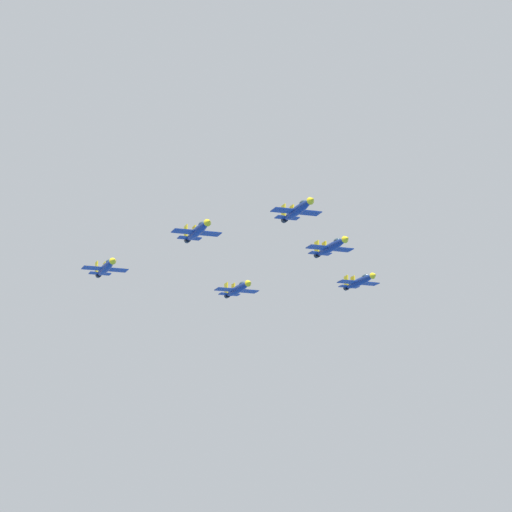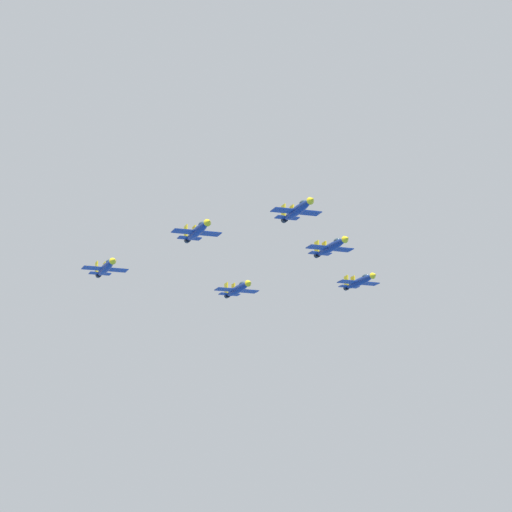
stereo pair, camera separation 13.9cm
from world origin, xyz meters
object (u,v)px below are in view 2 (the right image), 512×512
jet_left_wingman (331,247)px  jet_left_outer (360,281)px  jet_right_wingman (197,231)px  jet_right_outer (106,268)px  jet_lead (298,210)px  jet_slot_rear (238,289)px

jet_left_wingman → jet_left_outer: (-1.64, 22.70, -2.74)m
jet_right_wingman → jet_right_outer: 23.31m
jet_lead → jet_right_wingman: bearing=-138.5°
jet_left_wingman → jet_right_wingman: jet_right_wingman is taller
jet_lead → jet_slot_rear: jet_lead is taller
jet_slot_rear → jet_lead: bearing=-0.4°
jet_left_wingman → jet_slot_rear: (-22.67, 2.04, -6.70)m
jet_right_outer → jet_slot_rear: bearing=90.4°
jet_lead → jet_right_outer: (-45.34, 4.08, -6.22)m
jet_right_outer → jet_slot_rear: size_ratio=1.02×
jet_left_outer → jet_right_outer: jet_left_outer is taller
jet_right_wingman → jet_right_outer: (-22.67, 2.04, -5.02)m
jet_slot_rear → jet_right_wingman: bearing=-40.8°
jet_left_outer → jet_right_outer: (-42.06, -41.33, -1.54)m
jet_left_wingman → jet_left_outer: bearing=139.1°
jet_left_outer → jet_right_outer: bearing=-90.8°
jet_lead → jet_left_outer: 45.76m
jet_lead → jet_left_outer: jet_lead is taller
jet_lead → jet_right_outer: 45.94m
jet_lead → jet_right_wingman: 22.79m
jet_right_wingman → jet_left_outer: jet_right_wingman is taller
jet_lead → jet_left_wingman: jet_lead is taller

